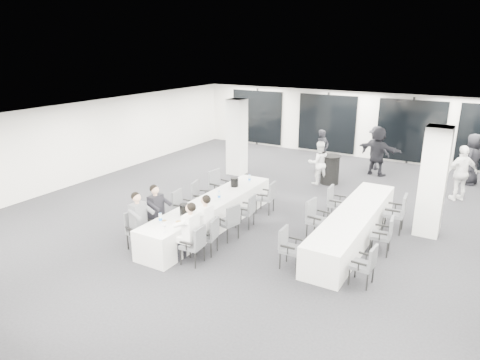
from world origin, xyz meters
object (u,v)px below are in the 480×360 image
Objects in this scene: banquet_table_main at (211,214)px; chair_main_right_fourth at (248,209)px; standing_guest_c at (376,145)px; ice_bucket_far at (234,182)px; chair_main_left_mid at (181,205)px; chair_main_right_near at (195,243)px; chair_side_right_mid at (384,233)px; chair_main_left_near at (136,228)px; chair_side_left_near at (289,245)px; chair_main_right_mid at (230,220)px; chair_side_left_mid at (316,217)px; standing_guest_f at (378,148)px; chair_side_left_far at (335,201)px; standing_guest_e at (473,156)px; banquet_table_side at (353,226)px; chair_main_left_fourth at (200,196)px; chair_main_left_second at (154,219)px; ice_bucket_near at (185,210)px; chair_main_left_far at (218,185)px; chair_side_right_far at (398,211)px; chair_main_right_far at (268,196)px; cocktail_table at (330,169)px; chair_main_right_second at (210,234)px; standing_guest_d at (462,170)px; standing_guest_g at (235,131)px; standing_guest_b at (319,160)px; chair_side_right_near at (366,263)px; standing_guest_a at (322,148)px.

chair_main_right_fourth is at bearing 31.16° from banquet_table_main.
ice_bucket_far is at bearing 80.06° from standing_guest_c.
chair_main_right_near is at bearing 39.60° from chair_main_left_mid.
chair_side_right_mid is 4.44m from ice_bucket_far.
chair_side_left_near is at bearing 117.45° from chair_main_left_near.
chair_main_right_mid is at bearing -107.12° from chair_side_left_near.
chair_side_left_mid is 6.41m from standing_guest_f.
chair_side_left_far is (2.64, 2.19, 0.16)m from banquet_table_main.
standing_guest_e reaches higher than chair_side_left_mid.
chair_main_right_near is at bearing -131.52° from banquet_table_side.
chair_main_left_fourth is at bearing 142.44° from banquet_table_main.
chair_main_left_second is at bearing 157.26° from standing_guest_e.
ice_bucket_near is (-5.68, -8.82, -0.12)m from standing_guest_e.
standing_guest_e reaches higher than chair_main_right_near.
chair_main_left_second reaches higher than chair_main_left_near.
chair_side_right_far is (5.16, 0.54, -0.00)m from chair_main_left_far.
standing_guest_e reaches higher than chair_main_right_far.
chair_side_right_mid is at bearing -57.61° from cocktail_table.
standing_guest_e is at bearing 157.19° from chair_main_left_near.
chair_side_right_far is (3.49, 1.67, 0.08)m from chair_main_right_fourth.
chair_main_left_near is 0.45× the size of standing_guest_e.
chair_main_left_far is (-2.29, -3.63, 0.08)m from cocktail_table.
chair_main_right_second is at bearing 90.95° from standing_guest_c.
standing_guest_d is (2.86, 3.48, 0.45)m from chair_side_left_far.
chair_main_left_near is 0.46× the size of standing_guest_d.
standing_guest_g is at bearing 117.03° from banquet_table_main.
standing_guest_b is at bearing 133.58° from standing_guest_e.
banquet_table_main is at bearing 82.74° from chair_side_right_near.
chair_main_left_far is 1.12× the size of chair_main_right_mid.
standing_guest_c reaches higher than standing_guest_g.
standing_guest_d reaches higher than banquet_table_side.
chair_main_left_fourth is at bearing -177.03° from chair_main_left_second.
chair_main_left_far is 1.13× the size of chair_side_right_mid.
ice_bucket_far is (-2.44, -6.56, -0.08)m from standing_guest_c.
chair_side_left_near is (3.48, -1.57, -0.03)m from chair_main_left_fourth.
chair_main_left_near is 10.34m from standing_guest_c.
chair_main_right_mid is 3.18m from chair_side_left_far.
chair_main_right_far is 0.98× the size of chair_side_left_far.
ice_bucket_far is (-0.08, 1.33, 0.50)m from banquet_table_main.
chair_main_left_second is 11.12m from standing_guest_e.
standing_guest_e is (4.57, 2.68, 0.15)m from standing_guest_b.
banquet_table_main is 5.68× the size of chair_main_right_second.
ice_bucket_far is at bearing 148.29° from chair_main_left_mid.
chair_side_left_near is 0.51× the size of standing_guest_g.
chair_side_left_near is 0.44× the size of standing_guest_f.
chair_main_right_far is 1.01× the size of chair_side_right_mid.
chair_main_left_fourth is at bearing -137.41° from ice_bucket_far.
standing_guest_a is (1.48, 7.96, 0.37)m from chair_main_left_second.
cocktail_table is 6.56m from ice_bucket_near.
chair_side_left_near is 8.07m from standing_guest_f.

